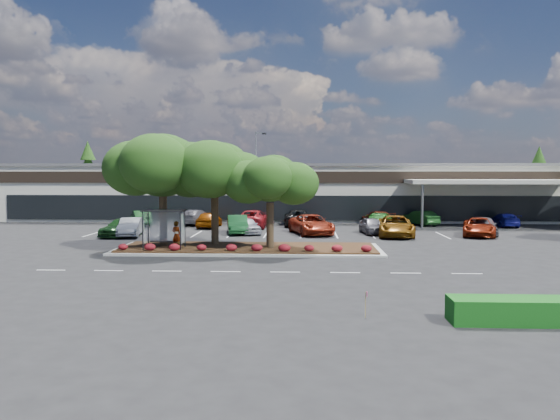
{
  "coord_description": "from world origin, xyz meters",
  "views": [
    {
      "loc": [
        1.86,
        -32.83,
        5.35
      ],
      "look_at": [
        0.04,
        6.48,
        2.6
      ],
      "focal_mm": 35.0,
      "sensor_mm": 36.0,
      "label": 1
    }
  ],
  "objects_px": {
    "light_pole": "(257,181)",
    "car_1": "(131,227)",
    "car_0": "(122,227)",
    "survey_stake": "(366,301)"
  },
  "relations": [
    {
      "from": "light_pole",
      "to": "survey_stake",
      "type": "height_order",
      "value": "light_pole"
    },
    {
      "from": "light_pole",
      "to": "car_0",
      "type": "xyz_separation_m",
      "value": [
        -9.86,
        -16.22,
        -3.62
      ]
    },
    {
      "from": "light_pole",
      "to": "car_0",
      "type": "distance_m",
      "value": 19.32
    },
    {
      "from": "light_pole",
      "to": "car_1",
      "type": "xyz_separation_m",
      "value": [
        -9.12,
        -16.3,
        -3.58
      ]
    },
    {
      "from": "car_0",
      "to": "car_1",
      "type": "height_order",
      "value": "car_1"
    },
    {
      "from": "survey_stake",
      "to": "car_0",
      "type": "relative_size",
      "value": 0.19
    },
    {
      "from": "light_pole",
      "to": "car_0",
      "type": "bearing_deg",
      "value": -121.31
    },
    {
      "from": "light_pole",
      "to": "survey_stake",
      "type": "bearing_deg",
      "value": -79.42
    },
    {
      "from": "light_pole",
      "to": "car_1",
      "type": "bearing_deg",
      "value": -119.23
    },
    {
      "from": "light_pole",
      "to": "car_1",
      "type": "relative_size",
      "value": 2.12
    }
  ]
}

